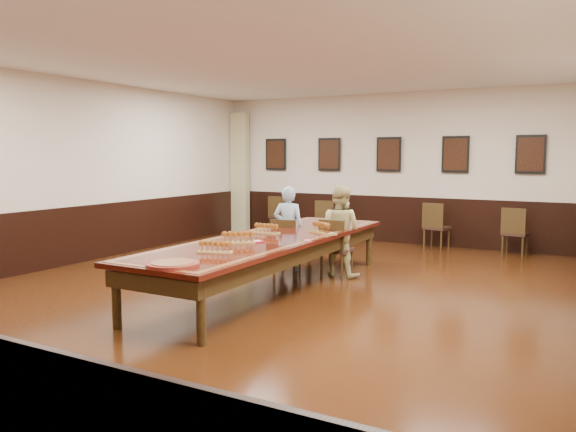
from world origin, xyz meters
The scene contains 23 objects.
floor centered at (0.00, 0.00, -0.01)m, with size 8.00×10.00×0.02m, color black.
ceiling centered at (0.00, 0.00, 3.21)m, with size 8.00×10.00×0.02m, color white.
wall_back centered at (0.00, 5.01, 1.60)m, with size 8.00×0.02×3.20m, color beige.
wall_left centered at (-4.01, 0.00, 1.60)m, with size 0.02×10.00×3.20m, color beige.
chair_man centered at (-0.41, 1.20, 0.43)m, with size 0.41×0.44×0.87m, color black, non-canonical shape.
chair_woman centered at (0.46, 1.23, 0.45)m, with size 0.43×0.46×0.91m, color black, non-canonical shape.
spare_chair_a centered at (-2.62, 4.84, 0.46)m, with size 0.43×0.47×0.92m, color black, non-canonical shape.
spare_chair_b centered at (-1.23, 4.48, 0.45)m, with size 0.42×0.46×0.90m, color black, non-canonical shape.
spare_chair_c centered at (1.16, 4.57, 0.47)m, with size 0.44×0.48×0.94m, color black, non-canonical shape.
spare_chair_d centered at (2.65, 4.50, 0.46)m, with size 0.43×0.47×0.92m, color black, non-canonical shape.
person_man centered at (-0.43, 1.29, 0.69)m, with size 0.51×0.33×1.39m, color #4B88BC.
person_woman centered at (0.46, 1.33, 0.71)m, with size 0.71×0.55×1.42m, color #C7BB7C.
pink_phone centered at (0.60, -0.05, 0.76)m, with size 0.07×0.15×0.01m, color #DE4A7E.
curtain centered at (-3.75, 4.82, 1.45)m, with size 0.45×0.18×2.90m, color tan.
wainscoting centered at (0.00, 0.00, 0.50)m, with size 8.00×10.00×1.00m.
conference_table centered at (0.00, 0.00, 0.61)m, with size 1.40×5.00×0.76m.
posters centered at (0.00, 4.94, 1.90)m, with size 6.14×0.04×0.74m.
flight_a centered at (-0.23, 0.26, 0.82)m, with size 0.41×0.13×0.15m.
flight_b centered at (0.49, 0.66, 0.83)m, with size 0.48×0.33×0.17m.
flight_c centered at (-0.08, -0.68, 0.83)m, with size 0.44×0.38×0.17m.
flight_d centered at (0.09, -1.41, 0.82)m, with size 0.43×0.24×0.15m.
red_plate_grp centered at (0.08, -0.48, 0.76)m, with size 0.20×0.20×0.03m.
carved_platter centered at (0.16, -2.24, 0.77)m, with size 0.57×0.57×0.04m.
Camera 1 is at (3.97, -6.64, 1.90)m, focal length 35.00 mm.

